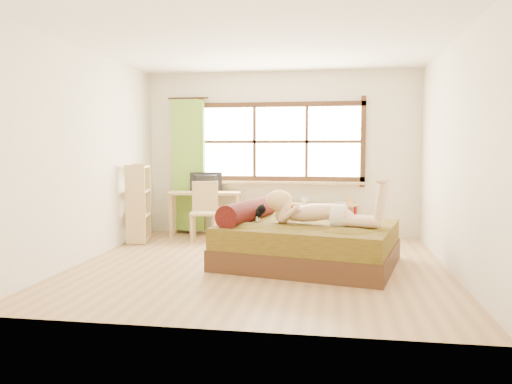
% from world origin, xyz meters
% --- Properties ---
extents(floor, '(4.50, 4.50, 0.00)m').
position_xyz_m(floor, '(0.00, 0.00, 0.00)').
color(floor, '#9E754C').
rests_on(floor, ground).
extents(ceiling, '(4.50, 4.50, 0.00)m').
position_xyz_m(ceiling, '(0.00, 0.00, 2.70)').
color(ceiling, white).
rests_on(ceiling, wall_back).
extents(wall_back, '(4.50, 0.00, 4.50)m').
position_xyz_m(wall_back, '(0.00, 2.25, 1.35)').
color(wall_back, silver).
rests_on(wall_back, floor).
extents(wall_front, '(4.50, 0.00, 4.50)m').
position_xyz_m(wall_front, '(0.00, -2.25, 1.35)').
color(wall_front, silver).
rests_on(wall_front, floor).
extents(wall_left, '(0.00, 4.50, 4.50)m').
position_xyz_m(wall_left, '(-2.25, 0.00, 1.35)').
color(wall_left, silver).
rests_on(wall_left, floor).
extents(wall_right, '(0.00, 4.50, 4.50)m').
position_xyz_m(wall_right, '(2.25, 0.00, 1.35)').
color(wall_right, silver).
rests_on(wall_right, floor).
extents(window, '(2.80, 0.16, 1.46)m').
position_xyz_m(window, '(0.00, 2.22, 1.51)').
color(window, '#FFEDBF').
rests_on(window, wall_back).
extents(curtain, '(0.55, 0.10, 2.20)m').
position_xyz_m(curtain, '(-1.55, 2.13, 1.15)').
color(curtain, '#468223').
rests_on(curtain, wall_back).
extents(bed, '(2.36, 2.05, 0.78)m').
position_xyz_m(bed, '(0.53, 0.12, 0.28)').
color(bed, '#382510').
rests_on(bed, floor).
extents(woman, '(1.49, 0.71, 0.61)m').
position_xyz_m(woman, '(0.73, 0.06, 0.82)').
color(woman, '#DEB08F').
rests_on(woman, bed).
extents(kitten, '(0.33, 0.19, 0.25)m').
position_xyz_m(kitten, '(-0.14, 0.21, 0.64)').
color(kitten, black).
rests_on(kitten, bed).
extents(desk, '(1.25, 0.72, 0.73)m').
position_xyz_m(desk, '(-1.22, 1.95, 0.64)').
color(desk, tan).
rests_on(desk, floor).
extents(monitor, '(0.54, 0.15, 0.31)m').
position_xyz_m(monitor, '(-1.22, 2.00, 0.89)').
color(monitor, black).
rests_on(monitor, desk).
extents(chair, '(0.47, 0.47, 0.92)m').
position_xyz_m(chair, '(-1.13, 1.58, 0.51)').
color(chair, tan).
rests_on(chair, floor).
extents(pipe_shelf, '(1.13, 0.30, 0.64)m').
position_xyz_m(pipe_shelf, '(0.73, 2.07, 0.41)').
color(pipe_shelf, tan).
rests_on(pipe_shelf, floor).
extents(cup, '(0.13, 0.13, 0.10)m').
position_xyz_m(cup, '(0.42, 2.07, 0.61)').
color(cup, gray).
rests_on(cup, pipe_shelf).
extents(book, '(0.17, 0.24, 0.02)m').
position_xyz_m(book, '(0.92, 2.07, 0.57)').
color(book, gray).
rests_on(book, pipe_shelf).
extents(bookshelf, '(0.39, 0.57, 1.19)m').
position_xyz_m(bookshelf, '(-2.08, 1.22, 0.61)').
color(bookshelf, tan).
rests_on(bookshelf, floor).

